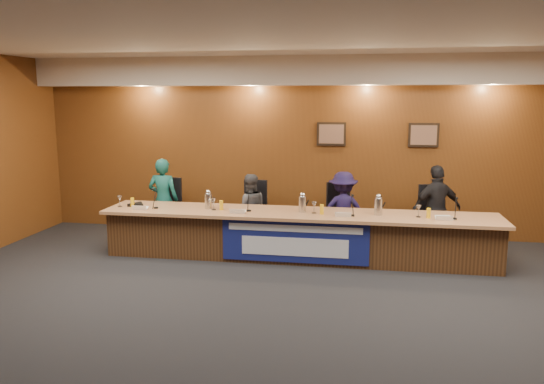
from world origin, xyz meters
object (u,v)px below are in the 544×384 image
Objects in this scene: office_chair_d at (435,222)px; panelist_d at (436,209)px; banner at (295,242)px; panelist_a at (163,200)px; office_chair_b at (251,215)px; carafe_mid at (302,204)px; panelist_c at (343,210)px; panelist_b at (250,209)px; office_chair_c at (343,219)px; carafe_right at (378,207)px; carafe_left at (208,201)px; dais_body at (298,236)px; speakerphone at (137,205)px; office_chair_a at (166,212)px.

panelist_d is at bearing -105.45° from office_chair_d.
panelist_a reaches higher than banner.
office_chair_b is 1.00× the size of office_chair_d.
panelist_a reaches higher than office_chair_b.
carafe_mid is (0.98, -0.80, 0.39)m from office_chair_b.
panelist_d is 2.21m from carafe_mid.
panelist_c is 5.30× the size of carafe_mid.
panelist_b is 1.24m from carafe_mid.
office_chair_c is at bearing -179.63° from panelist_a.
panelist_c reaches higher than panelist_b.
carafe_right reaches higher than banner.
panelist_c reaches higher than carafe_right.
panelist_d is 5.91× the size of carafe_left.
panelist_c reaches higher than office_chair_d.
panelist_d is at bearing 17.48° from dais_body.
carafe_mid is (-0.60, -0.70, 0.23)m from panelist_c.
panelist_b is at bearing 129.91° from banner.
panelist_b is (1.55, 0.00, -0.12)m from panelist_a.
panelist_a reaches higher than speakerphone.
office_chair_d is (1.50, 0.10, -0.17)m from panelist_c.
panelist_a is 5.97× the size of carafe_mid.
panelist_b reaches higher than carafe_mid.
carafe_right is at bearing 17.00° from banner.
banner is 9.07× the size of carafe_left.
banner is 1.56m from carafe_left.
banner is 2.47m from office_chair_d.
carafe_right is (1.22, -0.04, 0.53)m from dais_body.
panelist_b is at bearing -79.28° from office_chair_b.
dais_body is at bearing -13.26° from office_chair_a.
carafe_left is 0.99× the size of carafe_mid.
dais_body reaches higher than office_chair_d.
panelist_a is 1.12× the size of panelist_c.
carafe_left is (-3.59, -0.81, 0.39)m from office_chair_d.
dais_body reaches higher than office_chair_a.
office_chair_d is at bearing 173.90° from panelist_c.
carafe_right is at bearing -10.38° from office_chair_b.
office_chair_b is at bearing -23.49° from panelist_d.
panelist_b is 4.75× the size of carafe_right.
office_chair_b is at bearing 140.79° from carafe_mid.
office_chair_d is (3.08, 0.00, 0.00)m from office_chair_b.
dais_body is 12.50× the size of office_chair_d.
carafe_mid is 2.70m from speakerphone.
office_chair_b is (1.55, 0.00, 0.00)m from office_chair_a.
dais_body is at bearing -154.94° from office_chair_c.
dais_body reaches higher than office_chair_c.
panelist_d is 4.48× the size of speakerphone.
panelist_b is (-0.92, 1.10, 0.23)m from banner.
panelist_a is 4.63m from office_chair_d.
carafe_right is at bearing 167.43° from panelist_a.
speakerphone is (-4.79, -0.82, 0.30)m from office_chair_d.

